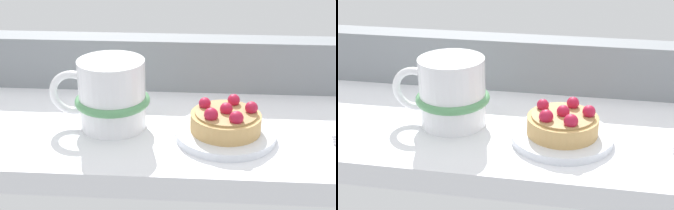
{
  "view_description": "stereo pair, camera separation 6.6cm",
  "coord_description": "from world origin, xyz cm",
  "views": [
    {
      "loc": [
        -1.68,
        -63.93,
        30.98
      ],
      "look_at": [
        -5.83,
        -3.8,
        4.04
      ],
      "focal_mm": 51.62,
      "sensor_mm": 36.0,
      "label": 1
    },
    {
      "loc": [
        4.87,
        -63.12,
        30.98
      ],
      "look_at": [
        -5.83,
        -3.8,
        4.04
      ],
      "focal_mm": 51.62,
      "sensor_mm": 36.0,
      "label": 2
    }
  ],
  "objects": [
    {
      "name": "coffee_mug",
      "position": [
        -13.98,
        -2.56,
        4.82
      ],
      "size": [
        14.21,
        10.55,
        9.87
      ],
      "color": "white",
      "rests_on": "ground_plane"
    },
    {
      "name": "window_rail_back",
      "position": [
        0.0,
        13.13,
        4.32
      ],
      "size": [
        85.09,
        5.16,
        8.65
      ],
      "primitive_type": "cube",
      "color": "gray",
      "rests_on": "ground_plane"
    },
    {
      "name": "dessert_plate",
      "position": [
        2.05,
        -5.03,
        0.51
      ],
      "size": [
        13.72,
        13.72,
        1.09
      ],
      "color": "silver",
      "rests_on": "ground_plane"
    },
    {
      "name": "ground_plane",
      "position": [
        0.0,
        0.0,
        -1.63
      ],
      "size": [
        86.82,
        31.43,
        3.27
      ],
      "primitive_type": "cube",
      "color": "white"
    },
    {
      "name": "raspberry_tart",
      "position": [
        2.06,
        -5.06,
        2.64
      ],
      "size": [
        9.52,
        9.52,
        4.14
      ],
      "color": "tan",
      "rests_on": "dessert_plate"
    }
  ]
}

